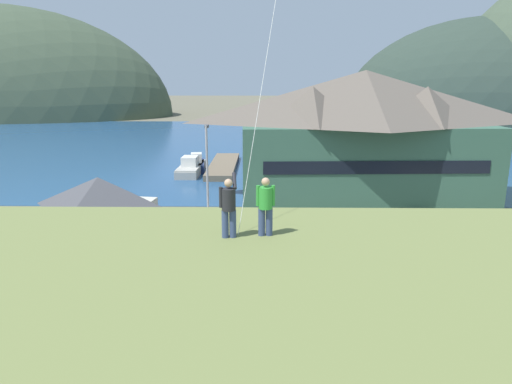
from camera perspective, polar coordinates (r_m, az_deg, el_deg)
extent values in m
plane|color=#66604C|center=(23.77, 0.19, -13.72)|extent=(600.00, 600.00, 0.00)
cube|color=gray|center=(28.27, 0.31, -8.93)|extent=(40.00, 20.00, 0.10)
cube|color=navy|center=(81.81, 0.67, 6.14)|extent=(360.00, 84.00, 0.03)
ellipsoid|color=#2D3D33|center=(154.25, 26.36, 8.35)|extent=(84.49, 63.75, 56.96)
cube|color=#38604C|center=(44.44, 12.94, 3.82)|extent=(22.73, 11.47, 7.05)
cube|color=black|center=(39.33, 14.85, 2.95)|extent=(18.96, 0.86, 1.10)
pyramid|color=#60564C|center=(43.84, 13.36, 11.43)|extent=(24.11, 12.58, 4.75)
pyramid|color=#60564C|center=(41.05, 7.06, 10.58)|extent=(6.04, 6.04, 3.33)
pyramid|color=#60564C|center=(43.67, 20.41, 10.02)|extent=(6.04, 6.04, 3.33)
cube|color=beige|center=(28.97, -18.54, -5.23)|extent=(5.88, 5.57, 3.77)
pyramid|color=#47474C|center=(28.23, -18.97, 0.05)|extent=(6.37, 6.11, 1.71)
cube|color=black|center=(27.13, -20.82, -8.00)|extent=(1.10, 0.21, 2.64)
cube|color=#70604C|center=(58.20, -4.07, 3.27)|extent=(3.20, 15.81, 0.70)
cube|color=#A8A399|center=(55.46, -8.06, 2.75)|extent=(2.65, 7.84, 0.90)
cube|color=#B7B2A8|center=(55.36, -8.08, 3.29)|extent=(2.58, 7.61, 0.16)
cube|color=silver|center=(54.69, -8.21, 3.82)|extent=(1.79, 2.37, 1.10)
cube|color=navy|center=(61.95, -0.81, 4.05)|extent=(2.09, 5.61, 0.90)
cube|color=navy|center=(61.87, -0.81, 4.53)|extent=(2.02, 5.44, 0.16)
cube|color=silver|center=(61.36, -0.80, 5.05)|extent=(1.33, 1.72, 1.10)
cube|color=navy|center=(57.64, -7.36, 3.19)|extent=(2.50, 5.94, 0.90)
cube|color=navy|center=(57.54, -7.38, 3.71)|extent=(2.42, 5.76, 0.16)
cube|color=silver|center=(57.01, -7.41, 4.26)|extent=(1.48, 1.87, 1.10)
cube|color=#236633|center=(31.01, 18.06, -6.02)|extent=(4.32, 2.09, 0.80)
cube|color=#1E562B|center=(30.83, 18.43, -4.70)|extent=(2.21, 1.74, 0.70)
cube|color=black|center=(30.84, 18.42, -4.76)|extent=(2.25, 1.78, 0.32)
cylinder|color=black|center=(31.50, 15.09, -6.27)|extent=(0.65, 0.26, 0.64)
cylinder|color=black|center=(29.88, 16.17, -7.46)|extent=(0.65, 0.26, 0.64)
cylinder|color=black|center=(32.45, 19.70, -6.02)|extent=(0.65, 0.26, 0.64)
cylinder|color=black|center=(30.88, 21.00, -7.15)|extent=(0.65, 0.26, 0.64)
cube|color=black|center=(24.42, 9.11, -10.98)|extent=(4.26, 1.95, 0.80)
cube|color=black|center=(24.14, 9.53, -9.35)|extent=(2.15, 1.67, 0.70)
cube|color=black|center=(24.15, 9.53, -9.42)|extent=(2.20, 1.71, 0.32)
cylinder|color=black|center=(25.21, 5.59, -11.03)|extent=(0.65, 0.24, 0.64)
cylinder|color=black|center=(23.57, 6.11, -12.91)|extent=(0.65, 0.24, 0.64)
cylinder|color=black|center=(25.67, 11.76, -10.81)|extent=(0.65, 0.24, 0.64)
cylinder|color=black|center=(24.06, 12.74, -12.61)|extent=(0.65, 0.24, 0.64)
cube|color=black|center=(28.89, -0.70, -6.78)|extent=(4.30, 2.05, 0.80)
cube|color=black|center=(28.65, -1.01, -5.37)|extent=(2.19, 1.73, 0.70)
cube|color=black|center=(28.66, -1.01, -5.43)|extent=(2.24, 1.76, 0.32)
cylinder|color=black|center=(28.10, 1.94, -8.27)|extent=(0.65, 0.26, 0.64)
cylinder|color=black|center=(29.81, 2.09, -6.94)|extent=(0.65, 0.26, 0.64)
cylinder|color=black|center=(28.34, -3.64, -8.10)|extent=(0.65, 0.26, 0.64)
cylinder|color=black|center=(30.03, -3.16, -6.80)|extent=(0.65, 0.26, 0.64)
cylinder|color=black|center=(27.38, -27.46, -10.54)|extent=(0.65, 0.25, 0.64)
cylinder|color=black|center=(25.90, -29.19, -12.14)|extent=(0.65, 0.25, 0.64)
cylinder|color=black|center=(33.01, -26.72, -6.38)|extent=(0.64, 0.23, 0.64)
cylinder|color=black|center=(31.52, -28.29, -7.49)|extent=(0.64, 0.23, 0.64)
cube|color=#9EA3A8|center=(29.59, 9.22, -6.46)|extent=(4.23, 1.87, 0.80)
cube|color=gray|center=(29.36, 9.56, -5.08)|extent=(2.12, 1.63, 0.70)
cube|color=black|center=(29.37, 9.56, -5.15)|extent=(2.17, 1.67, 0.32)
cylinder|color=black|center=(30.39, 6.36, -6.61)|extent=(0.64, 0.23, 0.64)
cylinder|color=black|center=(28.69, 6.76, -7.89)|extent=(0.64, 0.23, 0.64)
cylinder|color=black|center=(30.81, 11.44, -6.52)|extent=(0.64, 0.23, 0.64)
cylinder|color=black|center=(29.14, 12.15, -7.77)|extent=(0.64, 0.23, 0.64)
cylinder|color=black|center=(29.18, 28.47, -9.17)|extent=(0.66, 0.27, 0.64)
cube|color=#9EA3A8|center=(25.92, 21.29, -10.29)|extent=(4.26, 1.95, 0.80)
cube|color=gray|center=(25.69, 21.75, -8.73)|extent=(2.15, 1.67, 0.70)
cube|color=black|center=(25.70, 21.75, -8.80)|extent=(2.20, 1.71, 0.32)
cylinder|color=black|center=(26.38, 17.68, -10.49)|extent=(0.65, 0.24, 0.64)
cylinder|color=black|center=(24.82, 19.04, -12.19)|extent=(0.65, 0.24, 0.64)
cylinder|color=black|center=(27.37, 23.18, -10.08)|extent=(0.65, 0.24, 0.64)
cylinder|color=black|center=(25.87, 24.84, -11.66)|extent=(0.65, 0.24, 0.64)
cube|color=#B28923|center=(23.77, -6.96, -11.61)|extent=(4.21, 1.83, 0.80)
cube|color=olive|center=(23.48, -7.39, -9.95)|extent=(2.11, 1.62, 0.70)
cube|color=black|center=(23.50, -7.38, -10.03)|extent=(2.16, 1.65, 0.32)
cylinder|color=black|center=(23.00, -3.75, -13.57)|extent=(0.64, 0.23, 0.64)
cylinder|color=black|center=(24.64, -3.45, -11.60)|extent=(0.64, 0.23, 0.64)
cylinder|color=black|center=(23.35, -10.64, -13.35)|extent=(0.64, 0.23, 0.64)
cylinder|color=black|center=(24.97, -9.84, -11.44)|extent=(0.64, 0.23, 0.64)
cylinder|color=#ADADB2|center=(32.56, -6.05, 1.38)|extent=(0.16, 0.16, 7.82)
cube|color=#4C4C51|center=(32.31, -6.15, 8.13)|extent=(0.24, 0.70, 0.20)
cylinder|color=#384770|center=(13.32, -3.85, -3.98)|extent=(0.20, 0.20, 0.82)
cylinder|color=#384770|center=(13.33, -2.90, -3.95)|extent=(0.20, 0.20, 0.82)
cylinder|color=#232328|center=(13.12, -3.42, -0.93)|extent=(0.40, 0.40, 0.64)
sphere|color=tan|center=(13.01, -3.45, 1.12)|extent=(0.24, 0.24, 0.24)
cylinder|color=#232328|center=(13.19, -2.70, 1.39)|extent=(0.17, 0.56, 0.43)
cylinder|color=#232328|center=(13.10, -4.39, -0.66)|extent=(0.11, 0.11, 0.60)
cylinder|color=#384770|center=(13.47, 0.71, -3.75)|extent=(0.20, 0.20, 0.82)
cylinder|color=#384770|center=(13.48, 1.64, -3.73)|extent=(0.20, 0.20, 0.82)
cylinder|color=green|center=(13.27, 1.19, -0.74)|extent=(0.40, 0.40, 0.64)
sphere|color=tan|center=(13.16, 1.20, 1.29)|extent=(0.24, 0.24, 0.24)
cylinder|color=green|center=(13.24, 0.24, -0.45)|extent=(0.11, 0.11, 0.60)
cylinder|color=green|center=(13.27, 2.14, -0.43)|extent=(0.11, 0.11, 0.60)
cylinder|color=silver|center=(15.96, 1.14, 15.36)|extent=(1.60, 6.13, 9.81)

